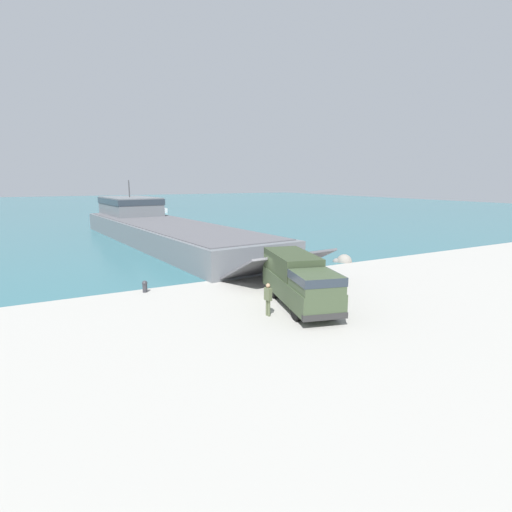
{
  "coord_description": "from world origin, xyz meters",
  "views": [
    {
      "loc": [
        -12.57,
        -22.02,
        7.28
      ],
      "look_at": [
        0.49,
        1.94,
        2.09
      ],
      "focal_mm": 28.0,
      "sensor_mm": 36.0,
      "label": 1
    }
  ],
  "objects_px": {
    "soldier_on_ramp": "(268,297)",
    "mooring_bollard": "(145,286)",
    "landing_craft": "(158,226)",
    "moored_boat_a": "(152,210)",
    "military_truck": "(299,279)"
  },
  "relations": [
    {
      "from": "soldier_on_ramp",
      "to": "landing_craft",
      "type": "bearing_deg",
      "value": 80.12
    },
    {
      "from": "soldier_on_ramp",
      "to": "moored_boat_a",
      "type": "relative_size",
      "value": 0.28
    },
    {
      "from": "soldier_on_ramp",
      "to": "mooring_bollard",
      "type": "distance_m",
      "value": 9.28
    },
    {
      "from": "landing_craft",
      "to": "moored_boat_a",
      "type": "bearing_deg",
      "value": 71.34
    },
    {
      "from": "mooring_bollard",
      "to": "military_truck",
      "type": "bearing_deg",
      "value": -44.0
    },
    {
      "from": "moored_boat_a",
      "to": "mooring_bollard",
      "type": "xyz_separation_m",
      "value": [
        -16.77,
        -64.3,
        -0.28
      ]
    },
    {
      "from": "landing_craft",
      "to": "soldier_on_ramp",
      "type": "relative_size",
      "value": 24.27
    },
    {
      "from": "military_truck",
      "to": "soldier_on_ramp",
      "type": "height_order",
      "value": "military_truck"
    },
    {
      "from": "landing_craft",
      "to": "mooring_bollard",
      "type": "bearing_deg",
      "value": -112.46
    },
    {
      "from": "soldier_on_ramp",
      "to": "mooring_bollard",
      "type": "bearing_deg",
      "value": 115.38
    },
    {
      "from": "military_truck",
      "to": "soldier_on_ramp",
      "type": "relative_size",
      "value": 4.53
    },
    {
      "from": "military_truck",
      "to": "moored_boat_a",
      "type": "height_order",
      "value": "military_truck"
    },
    {
      "from": "military_truck",
      "to": "moored_boat_a",
      "type": "relative_size",
      "value": 1.28
    },
    {
      "from": "soldier_on_ramp",
      "to": "moored_boat_a",
      "type": "height_order",
      "value": "moored_boat_a"
    },
    {
      "from": "moored_boat_a",
      "to": "military_truck",
      "type": "bearing_deg",
      "value": -15.6
    }
  ]
}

